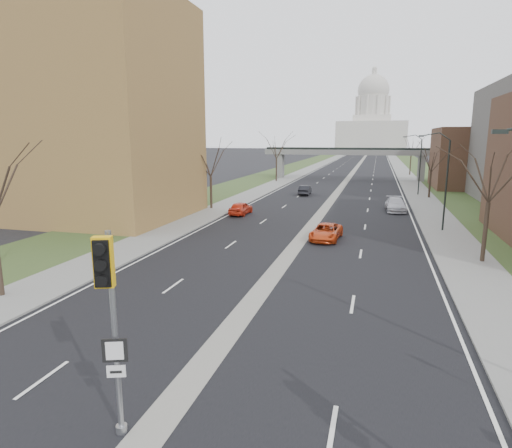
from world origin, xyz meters
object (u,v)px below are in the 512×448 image
at_px(car_left_near, 241,208).
at_px(car_left_far, 305,190).
at_px(signal_pole_median, 109,301).
at_px(car_right_near, 326,232).
at_px(car_right_mid, 396,205).

relative_size(car_left_near, car_left_far, 1.00).
distance_m(signal_pole_median, car_right_near, 26.20).
bearing_deg(car_right_near, signal_pole_median, -91.75).
bearing_deg(car_right_mid, car_left_far, 134.02).
distance_m(car_right_near, car_right_mid, 17.49).
height_order(car_right_near, car_right_mid, car_right_mid).
relative_size(car_left_far, car_right_near, 0.90).
bearing_deg(car_left_near, signal_pole_median, 103.92).
xyz_separation_m(car_left_near, car_right_mid, (16.54, 6.95, 0.04)).
bearing_deg(car_right_near, car_left_near, 142.19).
xyz_separation_m(car_left_far, car_right_mid, (12.46, -11.57, 0.06)).
distance_m(signal_pole_median, car_left_far, 54.04).
distance_m(car_left_far, car_right_near, 28.70).
xyz_separation_m(signal_pole_median, car_left_far, (-3.69, 53.81, -3.43)).
relative_size(car_left_near, car_right_mid, 0.81).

